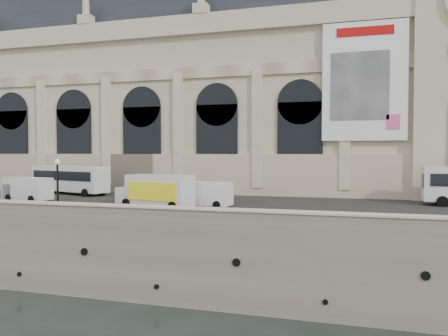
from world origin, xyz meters
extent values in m
plane|color=black|center=(0.00, 0.00, 0.00)|extent=(260.00, 260.00, 0.00)
cube|color=gray|center=(0.00, 35.00, 3.00)|extent=(160.00, 70.00, 6.00)
cube|color=#2D2D2D|center=(0.00, 14.00, 6.03)|extent=(160.00, 24.00, 0.06)
cube|color=gray|center=(0.00, 0.60, 6.55)|extent=(160.00, 1.20, 1.10)
cube|color=beige|center=(0.00, 0.60, 7.15)|extent=(160.00, 1.40, 0.12)
cube|color=beige|center=(-6.00, 31.00, 17.00)|extent=(68.00, 18.00, 22.00)
cube|color=beige|center=(-6.00, 21.85, 8.50)|extent=(68.60, 0.40, 5.00)
cube|color=beige|center=(-6.00, 21.70, 26.80)|extent=(69.00, 0.80, 2.40)
cube|color=beige|center=(-6.00, 21.85, 21.00)|extent=(68.00, 0.30, 1.40)
cube|color=#272C34|center=(-6.00, 31.00, 31.00)|extent=(64.00, 15.00, 6.00)
cube|color=black|center=(-24.00, 21.82, 12.50)|extent=(5.20, 0.25, 9.00)
cylinder|color=black|center=(-24.00, 21.82, 17.00)|extent=(5.20, 0.25, 5.20)
cube|color=beige|center=(-19.00, 21.75, 14.00)|extent=(1.20, 0.50, 14.00)
cube|color=black|center=(-14.00, 21.82, 12.50)|extent=(5.20, 0.25, 9.00)
cylinder|color=black|center=(-14.00, 21.82, 17.00)|extent=(5.20, 0.25, 5.20)
cube|color=beige|center=(-9.00, 21.75, 14.00)|extent=(1.20, 0.50, 14.00)
cube|color=black|center=(-4.00, 21.82, 12.50)|extent=(5.20, 0.25, 9.00)
cylinder|color=black|center=(-4.00, 21.82, 17.00)|extent=(5.20, 0.25, 5.20)
cube|color=beige|center=(1.00, 21.75, 14.00)|extent=(1.20, 0.50, 14.00)
cube|color=black|center=(6.00, 21.82, 12.50)|extent=(5.20, 0.25, 9.00)
cylinder|color=black|center=(6.00, 21.82, 17.00)|extent=(5.20, 0.25, 5.20)
cube|color=beige|center=(11.00, 21.75, 14.00)|extent=(1.20, 0.50, 14.00)
cube|color=black|center=(16.00, 21.82, 12.50)|extent=(5.20, 0.25, 9.00)
cylinder|color=black|center=(16.00, 21.82, 17.00)|extent=(5.20, 0.25, 5.20)
cube|color=beige|center=(21.00, 21.75, 14.00)|extent=(1.20, 0.50, 14.00)
cube|color=white|center=(23.00, 21.55, 19.00)|extent=(9.00, 0.35, 13.00)
cube|color=#A90B0B|center=(23.00, 21.35, 24.40)|extent=(6.00, 0.06, 1.00)
cube|color=gray|center=(22.50, 21.35, 18.50)|extent=(6.20, 0.06, 7.50)
cube|color=#EA528B|center=(26.00, 21.35, 14.50)|extent=(1.40, 0.06, 1.60)
cube|color=silver|center=(-11.86, 17.74, 7.99)|extent=(12.14, 6.01, 3.09)
cube|color=black|center=(-17.57, 19.57, 8.29)|extent=(0.77, 2.21, 1.19)
cube|color=black|center=(-12.26, 16.52, 8.39)|extent=(10.46, 3.42, 1.10)
cube|color=black|center=(-11.47, 18.97, 8.39)|extent=(10.46, 3.42, 1.10)
cylinder|color=black|center=(-16.51, 17.93, 6.50)|extent=(1.04, 0.59, 1.00)
cylinder|color=black|center=(-15.75, 20.30, 6.50)|extent=(1.04, 0.59, 1.00)
cylinder|color=black|center=(-7.98, 15.19, 6.50)|extent=(1.04, 0.59, 1.00)
cylinder|color=black|center=(-7.22, 17.56, 6.50)|extent=(1.04, 0.59, 1.00)
cube|color=black|center=(28.42, 17.57, 8.48)|extent=(0.22, 2.48, 1.30)
cylinder|color=black|center=(29.99, 16.13, 6.54)|extent=(1.10, 0.38, 1.08)
cylinder|color=black|center=(30.13, 18.83, 6.54)|extent=(1.10, 0.38, 1.08)
cube|color=silver|center=(-11.56, 10.06, 7.35)|extent=(5.68, 3.01, 2.30)
cube|color=silver|center=(-13.69, 10.44, 7.00)|extent=(1.86, 2.33, 1.60)
cube|color=black|center=(-14.24, 10.54, 7.55)|extent=(0.37, 1.78, 0.80)
cylinder|color=black|center=(-13.45, 9.33, 6.38)|extent=(0.79, 0.38, 0.76)
cylinder|color=black|center=(-13.08, 11.40, 6.38)|extent=(0.79, 0.38, 0.76)
cylinder|color=black|center=(-10.05, 8.73, 6.38)|extent=(0.79, 0.38, 0.76)
cylinder|color=black|center=(-9.68, 10.80, 6.38)|extent=(0.79, 0.38, 0.76)
cube|color=white|center=(8.20, 10.56, 7.28)|extent=(5.30, 2.52, 2.18)
cube|color=white|center=(6.17, 10.78, 6.95)|extent=(1.64, 2.13, 1.52)
cube|color=black|center=(5.64, 10.84, 7.47)|extent=(0.24, 1.70, 0.76)
cylinder|color=black|center=(6.47, 9.75, 6.36)|extent=(0.74, 0.31, 0.72)
cylinder|color=black|center=(6.68, 11.73, 6.36)|extent=(0.74, 0.31, 0.72)
cylinder|color=black|center=(9.72, 9.40, 6.36)|extent=(0.74, 0.31, 0.72)
cylinder|color=black|center=(9.93, 11.38, 6.36)|extent=(0.74, 0.31, 0.72)
cube|color=silver|center=(4.44, 8.47, 7.65)|extent=(6.78, 3.87, 2.88)
cube|color=#FFF41C|center=(4.15, 7.25, 7.65)|extent=(5.40, 1.35, 1.70)
cube|color=#A90B0B|center=(4.15, 7.25, 7.65)|extent=(3.12, 0.78, 0.64)
cube|color=silver|center=(0.92, 9.31, 7.01)|extent=(2.20, 2.68, 1.60)
cylinder|color=black|center=(1.25, 7.97, 6.43)|extent=(0.90, 0.49, 0.85)
cylinder|color=black|center=(1.82, 10.36, 6.43)|extent=(0.90, 0.49, 0.85)
cylinder|color=black|center=(6.43, 6.74, 6.43)|extent=(0.90, 0.49, 0.85)
cylinder|color=black|center=(7.00, 9.12, 6.43)|extent=(0.90, 0.49, 0.85)
cylinder|color=black|center=(-1.64, 1.75, 6.21)|extent=(0.47, 0.47, 0.43)
cylinder|color=black|center=(-1.64, 1.75, 8.15)|extent=(0.17, 0.17, 4.30)
sphere|color=beige|center=(-1.64, 1.75, 10.41)|extent=(0.47, 0.47, 0.47)
camera|label=1|loc=(21.30, -28.95, 11.16)|focal=35.00mm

